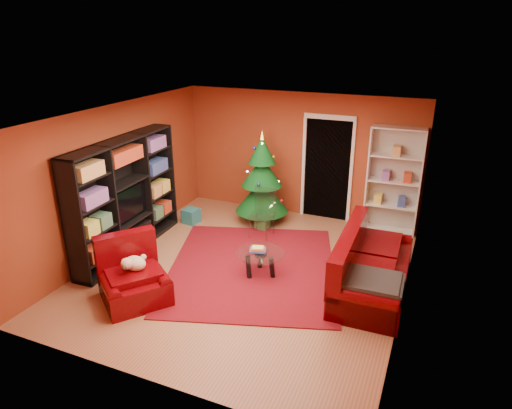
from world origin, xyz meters
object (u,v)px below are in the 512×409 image
at_px(christmas_tree, 262,178).
at_px(acrylic_chair, 261,216).
at_px(rug, 252,268).
at_px(armchair, 134,277).
at_px(gift_box_teal, 191,216).
at_px(gift_box_red, 258,215).
at_px(media_unit, 126,197).
at_px(coffee_table, 261,263).
at_px(sofa, 374,262).
at_px(dog, 135,263).
at_px(white_bookshelf, 393,181).
at_px(gift_box_green, 263,223).

height_order(christmas_tree, acrylic_chair, christmas_tree).
distance_m(rug, armchair, 2.01).
relative_size(armchair, acrylic_chair, 1.15).
height_order(rug, gift_box_teal, gift_box_teal).
bearing_deg(christmas_tree, rug, -72.43).
distance_m(gift_box_teal, armchair, 2.92).
relative_size(gift_box_red, acrylic_chair, 0.27).
relative_size(christmas_tree, acrylic_chair, 2.23).
bearing_deg(media_unit, rug, 3.08).
bearing_deg(gift_box_teal, coffee_table, -33.32).
xyz_separation_m(media_unit, sofa, (4.29, 0.35, -0.55)).
height_order(media_unit, dog, media_unit).
xyz_separation_m(armchair, coffee_table, (1.44, 1.41, -0.18)).
xyz_separation_m(sofa, acrylic_chair, (-2.30, 1.07, -0.04)).
height_order(rug, white_bookshelf, white_bookshelf).
relative_size(rug, christmas_tree, 1.64).
height_order(gift_box_green, armchair, armchair).
distance_m(armchair, dog, 0.20).
xyz_separation_m(gift_box_red, dog, (-0.53, -3.41, 0.46)).
bearing_deg(gift_box_green, rug, -74.14).
height_order(gift_box_teal, gift_box_green, gift_box_teal).
height_order(dog, acrylic_chair, acrylic_chair).
xyz_separation_m(rug, acrylic_chair, (-0.32, 1.20, 0.43)).
xyz_separation_m(dog, acrylic_chair, (0.91, 2.68, -0.14)).
bearing_deg(gift_box_green, sofa, -30.78).
xyz_separation_m(christmas_tree, dog, (-0.63, -3.39, -0.36)).
height_order(sofa, coffee_table, sofa).
relative_size(gift_box_red, coffee_table, 0.29).
bearing_deg(dog, gift_box_red, 29.48).
xyz_separation_m(christmas_tree, gift_box_red, (-0.09, 0.02, -0.82)).
relative_size(rug, media_unit, 1.19).
xyz_separation_m(rug, gift_box_teal, (-1.93, 1.27, 0.14)).
height_order(rug, gift_box_red, gift_box_red).
height_order(gift_box_red, dog, dog).
distance_m(sofa, acrylic_chair, 2.54).
xyz_separation_m(christmas_tree, white_bookshelf, (2.51, 0.54, 0.10)).
bearing_deg(dog, coffee_table, -8.80).
bearing_deg(christmas_tree, gift_box_teal, -154.13).
bearing_deg(media_unit, gift_box_teal, 72.89).
distance_m(rug, gift_box_green, 1.64).
xyz_separation_m(gift_box_green, acrylic_chair, (0.12, -0.37, 0.31)).
xyz_separation_m(gift_box_teal, armchair, (0.71, -2.82, 0.24)).
relative_size(rug, gift_box_green, 12.83).
distance_m(gift_box_green, armchair, 3.23).
xyz_separation_m(gift_box_green, sofa, (2.42, -1.44, 0.35)).
relative_size(media_unit, gift_box_teal, 8.99).
xyz_separation_m(dog, coffee_table, (1.44, 1.34, -0.37)).
bearing_deg(white_bookshelf, rug, -129.78).
bearing_deg(gift_box_teal, white_bookshelf, 17.14).
height_order(christmas_tree, armchair, christmas_tree).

